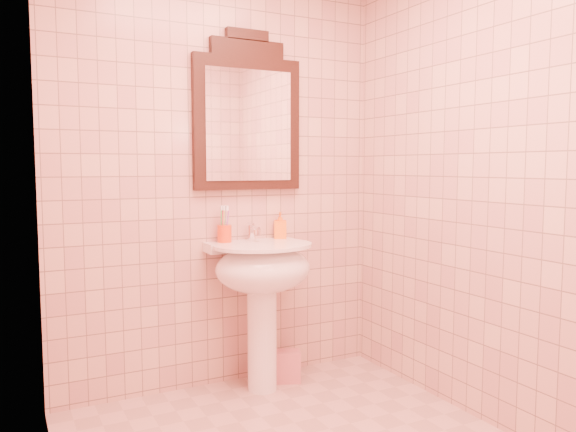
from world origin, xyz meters
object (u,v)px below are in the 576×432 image
pedestal_sink (262,279)px  mirror (248,117)px  towel (287,366)px  toothbrush_cup (224,233)px  soap_dispenser (280,225)px

pedestal_sink → mirror: mirror is taller
towel → pedestal_sink: bearing=-164.9°
mirror → toothbrush_cup: (-0.17, -0.05, -0.68)m
mirror → towel: 1.52m
pedestal_sink → toothbrush_cup: 0.34m
pedestal_sink → soap_dispenser: bearing=40.3°
pedestal_sink → toothbrush_cup: size_ratio=4.55×
pedestal_sink → towel: pedestal_sink is taller
toothbrush_cup → soap_dispenser: 0.37m
mirror → soap_dispenser: mirror is taller
soap_dispenser → towel: bearing=-71.1°
pedestal_sink → soap_dispenser: size_ratio=5.27×
mirror → toothbrush_cup: mirror is taller
soap_dispenser → towel: soap_dispenser is taller
toothbrush_cup → soap_dispenser: size_ratio=1.16×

